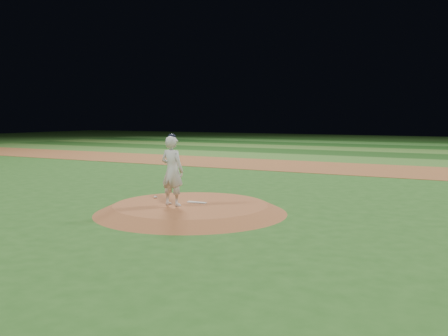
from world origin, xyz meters
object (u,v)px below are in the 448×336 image
at_px(pitchers_mound, 191,208).
at_px(rosin_bag, 155,197).
at_px(pitching_rubber, 197,202).
at_px(pitcher_on_mound, 172,171).

bearing_deg(pitchers_mound, rosin_bag, 167.08).
xyz_separation_m(pitching_rubber, rosin_bag, (-1.56, 0.12, 0.02)).
bearing_deg(pitching_rubber, rosin_bag, 171.50).
bearing_deg(pitcher_on_mound, rosin_bag, 145.72).
bearing_deg(pitching_rubber, pitchers_mound, -109.96).
xyz_separation_m(pitchers_mound, pitcher_on_mound, (-0.32, -0.46, 1.12)).
relative_size(pitching_rubber, pitcher_on_mound, 0.29).
bearing_deg(rosin_bag, pitching_rubber, -4.25).
relative_size(pitching_rubber, rosin_bag, 4.94).
xyz_separation_m(pitching_rubber, pitcher_on_mound, (-0.38, -0.69, 0.98)).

